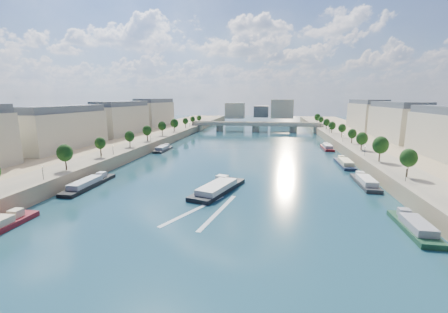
% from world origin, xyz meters
% --- Properties ---
extents(ground, '(700.00, 700.00, 0.00)m').
position_xyz_m(ground, '(0.00, 100.00, 0.00)').
color(ground, '#0C2F39').
rests_on(ground, ground).
extents(quay_left, '(44.00, 520.00, 5.00)m').
position_xyz_m(quay_left, '(-72.00, 100.00, 2.50)').
color(quay_left, '#9E8460').
rests_on(quay_left, ground).
extents(quay_right, '(44.00, 520.00, 5.00)m').
position_xyz_m(quay_right, '(72.00, 100.00, 2.50)').
color(quay_right, '#9E8460').
rests_on(quay_right, ground).
extents(pave_left, '(14.00, 520.00, 0.10)m').
position_xyz_m(pave_left, '(-57.00, 100.00, 5.05)').
color(pave_left, gray).
rests_on(pave_left, quay_left).
extents(pave_right, '(14.00, 520.00, 0.10)m').
position_xyz_m(pave_right, '(57.00, 100.00, 5.05)').
color(pave_right, gray).
rests_on(pave_right, quay_right).
extents(trees_left, '(4.80, 268.80, 8.26)m').
position_xyz_m(trees_left, '(-55.00, 102.00, 10.48)').
color(trees_left, '#382B1E').
rests_on(trees_left, ground).
extents(trees_right, '(4.80, 268.80, 8.26)m').
position_xyz_m(trees_right, '(55.00, 110.00, 10.48)').
color(trees_right, '#382B1E').
rests_on(trees_right, ground).
extents(lamps_left, '(0.36, 200.36, 4.28)m').
position_xyz_m(lamps_left, '(-52.50, 90.00, 7.78)').
color(lamps_left, black).
rests_on(lamps_left, ground).
extents(lamps_right, '(0.36, 200.36, 4.28)m').
position_xyz_m(lamps_right, '(52.50, 105.00, 7.78)').
color(lamps_right, black).
rests_on(lamps_right, ground).
extents(buildings_left, '(16.00, 226.00, 23.20)m').
position_xyz_m(buildings_left, '(-85.00, 112.00, 16.45)').
color(buildings_left, '#C5B798').
rests_on(buildings_left, ground).
extents(buildings_right, '(16.00, 226.00, 23.20)m').
position_xyz_m(buildings_right, '(85.00, 112.00, 16.45)').
color(buildings_right, '#C5B798').
rests_on(buildings_right, ground).
extents(skyline, '(79.00, 42.00, 22.00)m').
position_xyz_m(skyline, '(3.19, 319.52, 14.66)').
color(skyline, '#C5B798').
rests_on(skyline, ground).
extents(bridge, '(112.00, 12.00, 8.15)m').
position_xyz_m(bridge, '(0.00, 216.20, 5.08)').
color(bridge, '#C1B79E').
rests_on(bridge, ground).
extents(tour_barge, '(14.78, 26.81, 3.64)m').
position_xyz_m(tour_barge, '(-2.37, 42.77, 0.94)').
color(tour_barge, black).
rests_on(tour_barge, ground).
extents(wake, '(15.29, 25.78, 0.04)m').
position_xyz_m(wake, '(-2.37, 26.12, 0.02)').
color(wake, silver).
rests_on(wake, ground).
extents(moored_barges_left, '(5.00, 154.96, 3.60)m').
position_xyz_m(moored_barges_left, '(-45.50, 31.22, 0.84)').
color(moored_barges_left, '#1C263E').
rests_on(moored_barges_left, ground).
extents(moored_barges_right, '(5.00, 168.28, 3.60)m').
position_xyz_m(moored_barges_right, '(45.50, 53.89, 0.84)').
color(moored_barges_right, black).
rests_on(moored_barges_right, ground).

